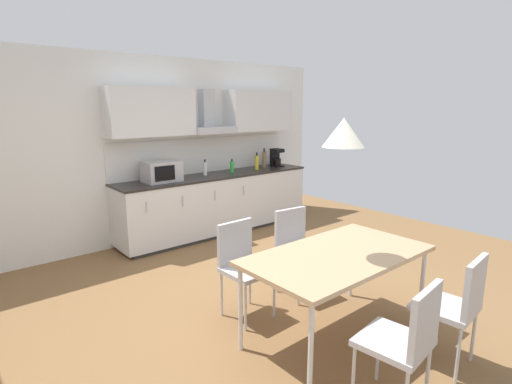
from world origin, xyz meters
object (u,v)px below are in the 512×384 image
object	(u,v)px
microwave	(162,171)
chair_far_left	(242,259)
bottle_green	(232,167)
chair_near_left	(407,335)
coffee_maker	(276,158)
chair_far_right	(296,243)
dining_table	(338,258)
chair_near_right	(458,300)
bottle_white	(205,168)
bottle_yellow	(257,162)
bottle_brown	(264,159)
pendant_lamp	(344,133)

from	to	relation	value
microwave	chair_far_left	world-z (taller)	microwave
bottle_green	chair_near_left	size ratio (longest dim) A/B	0.24
coffee_maker	chair_far_right	bearing A→B (deg)	-128.71
dining_table	chair_near_right	world-z (taller)	chair_near_right
bottle_white	chair_near_left	world-z (taller)	bottle_white
coffee_maker	chair_near_right	distance (m)	4.26
bottle_white	chair_far_right	distance (m)	2.33
bottle_white	microwave	bearing A→B (deg)	-176.04
chair_near_right	chair_far_left	world-z (taller)	same
coffee_maker	chair_near_left	xyz separation A→B (m)	(-2.48, -3.84, -0.51)
coffee_maker	chair_far_left	bearing A→B (deg)	-138.20
chair_far_right	chair_far_left	xyz separation A→B (m)	(-0.70, 0.00, 0.00)
bottle_white	bottle_green	bearing A→B (deg)	-7.10
chair_far_right	chair_far_left	bearing A→B (deg)	179.97
coffee_maker	dining_table	distance (m)	3.73
coffee_maker	chair_near_right	xyz separation A→B (m)	(-1.78, -3.84, -0.51)
chair_far_left	chair_near_left	bearing A→B (deg)	-89.60
microwave	bottle_yellow	size ratio (longest dim) A/B	1.74
bottle_brown	chair_far_right	world-z (taller)	bottle_brown
bottle_green	bottle_brown	bearing A→B (deg)	3.80
chair_far_left	chair_near_right	bearing A→B (deg)	-66.43
chair_near_right	coffee_maker	bearing A→B (deg)	65.09
bottle_yellow	dining_table	distance (m)	3.42
bottle_yellow	bottle_white	bearing A→B (deg)	174.73
bottle_green	chair_near_right	distance (m)	3.92
bottle_brown	bottle_white	xyz separation A→B (m)	(-1.15, 0.01, -0.04)
microwave	chair_far_left	size ratio (longest dim) A/B	0.55
chair_far_left	chair_far_right	bearing A→B (deg)	-0.03
bottle_yellow	bottle_brown	xyz separation A→B (m)	(0.22, 0.08, 0.02)
bottle_green	pendant_lamp	xyz separation A→B (m)	(-1.18, -3.00, 0.72)
microwave	bottle_green	size ratio (longest dim) A/B	2.29
chair_far_right	chair_near_right	world-z (taller)	same
microwave	coffee_maker	world-z (taller)	coffee_maker
microwave	chair_far_right	distance (m)	2.28
bottle_brown	dining_table	bearing A→B (deg)	-121.71
bottle_brown	chair_near_right	size ratio (longest dim) A/B	0.37
bottle_yellow	chair_near_right	world-z (taller)	bottle_yellow
chair_far_right	chair_far_left	size ratio (longest dim) A/B	1.00
bottle_white	dining_table	bearing A→B (deg)	-103.39
bottle_white	bottle_green	xyz separation A→B (m)	(0.45, -0.06, -0.01)
bottle_yellow	pendant_lamp	xyz separation A→B (m)	(-1.66, -2.97, 0.69)
bottle_yellow	dining_table	bearing A→B (deg)	-119.16
dining_table	chair_far_right	size ratio (longest dim) A/B	1.77
pendant_lamp	bottle_brown	bearing A→B (deg)	58.29
coffee_maker	chair_far_right	size ratio (longest dim) A/B	0.34
dining_table	chair_far_left	bearing A→B (deg)	113.37
dining_table	chair_far_right	bearing A→B (deg)	66.24
microwave	dining_table	distance (m)	3.02
microwave	bottle_green	bearing A→B (deg)	-0.31
chair_near_left	pendant_lamp	world-z (taller)	pendant_lamp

